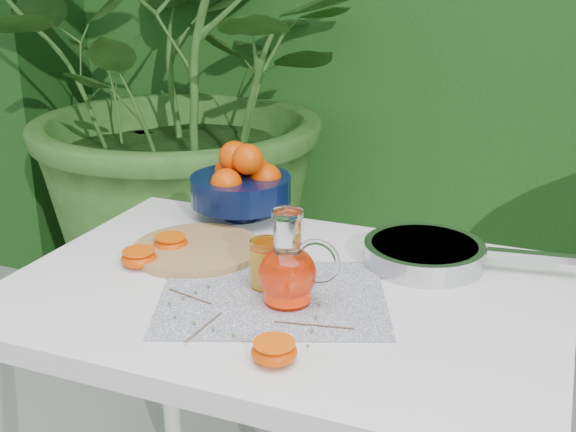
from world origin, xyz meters
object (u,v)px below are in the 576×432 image
at_px(saute_pan, 426,253).
at_px(juice_pitcher, 289,271).
at_px(cutting_board, 197,249).
at_px(white_table, 284,326).
at_px(fruit_bowl, 242,183).

bearing_deg(saute_pan, juice_pitcher, -125.51).
distance_m(cutting_board, juice_pitcher, 0.29).
xyz_separation_m(white_table, cutting_board, (-0.22, 0.08, 0.09)).
distance_m(white_table, cutting_board, 0.25).
height_order(white_table, cutting_board, cutting_board).
bearing_deg(cutting_board, white_table, -19.20).
bearing_deg(juice_pitcher, cutting_board, 151.57).
xyz_separation_m(white_table, juice_pitcher, (0.03, -0.06, 0.14)).
relative_size(cutting_board, saute_pan, 0.62).
relative_size(cutting_board, fruit_bowl, 1.00).
bearing_deg(saute_pan, cutting_board, -164.67).
bearing_deg(saute_pan, fruit_bowl, 166.80).
bearing_deg(juice_pitcher, saute_pan, 54.49).
bearing_deg(white_table, fruit_bowl, 126.92).
height_order(white_table, saute_pan, saute_pan).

